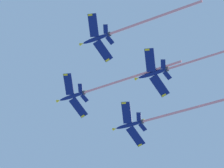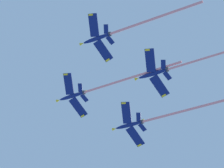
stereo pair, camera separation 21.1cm
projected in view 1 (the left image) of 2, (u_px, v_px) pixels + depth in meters
jet_lead at (95, 89)px, 173.09m from camera, size 20.73×51.78×18.44m
jet_left_wing at (119, 31)px, 163.55m from camera, size 20.13×46.90×16.69m
jet_right_wing at (156, 118)px, 168.88m from camera, size 21.23×51.53×17.79m
jet_slot at (169, 68)px, 160.90m from camera, size 19.59×43.16×14.96m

